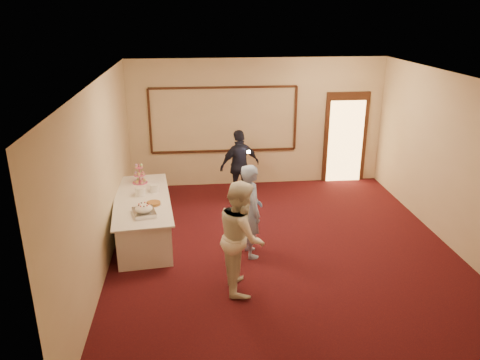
% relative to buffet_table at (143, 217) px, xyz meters
% --- Properties ---
extents(floor, '(7.00, 7.00, 0.00)m').
position_rel_buffet_table_xyz_m(floor, '(2.50, -0.85, -0.39)').
color(floor, black).
rests_on(floor, ground).
extents(room_walls, '(6.04, 7.04, 3.02)m').
position_rel_buffet_table_xyz_m(room_walls, '(2.50, -0.85, 1.64)').
color(room_walls, beige).
rests_on(room_walls, floor).
extents(wall_molding, '(3.45, 0.04, 1.55)m').
position_rel_buffet_table_xyz_m(wall_molding, '(1.70, 2.62, 1.21)').
color(wall_molding, '#371D10').
rests_on(wall_molding, room_walls).
extents(doorway, '(1.05, 0.07, 2.20)m').
position_rel_buffet_table_xyz_m(doorway, '(4.65, 2.60, 0.69)').
color(doorway, '#371D10').
rests_on(doorway, floor).
extents(buffet_table, '(1.26, 2.67, 0.77)m').
position_rel_buffet_table_xyz_m(buffet_table, '(0.00, 0.00, 0.00)').
color(buffet_table, silver).
rests_on(buffet_table, floor).
extents(pavlova_tray, '(0.44, 0.52, 0.18)m').
position_rel_buffet_table_xyz_m(pavlova_tray, '(0.10, -0.72, 0.46)').
color(pavlova_tray, '#B5B8BC').
rests_on(pavlova_tray, buffet_table).
extents(cupcake_stand, '(0.30, 0.30, 0.43)m').
position_rel_buffet_table_xyz_m(cupcake_stand, '(-0.11, 0.83, 0.54)').
color(cupcake_stand, '#CC4E7D').
rests_on(cupcake_stand, buffet_table).
extents(plate_stack_a, '(0.19, 0.19, 0.16)m').
position_rel_buffet_table_xyz_m(plate_stack_a, '(-0.03, 0.15, 0.46)').
color(plate_stack_a, white).
rests_on(plate_stack_a, buffet_table).
extents(plate_stack_b, '(0.19, 0.19, 0.15)m').
position_rel_buffet_table_xyz_m(plate_stack_b, '(0.22, 0.31, 0.46)').
color(plate_stack_b, white).
rests_on(plate_stack_b, buffet_table).
extents(tart, '(0.29, 0.29, 0.06)m').
position_rel_buffet_table_xyz_m(tart, '(0.23, -0.34, 0.41)').
color(tart, white).
rests_on(tart, buffet_table).
extents(man, '(0.48, 0.65, 1.64)m').
position_rel_buffet_table_xyz_m(man, '(1.90, -0.88, 0.43)').
color(man, '#94AFE3').
rests_on(man, floor).
extents(woman, '(0.67, 0.85, 1.73)m').
position_rel_buffet_table_xyz_m(woman, '(1.63, -1.88, 0.48)').
color(woman, white).
rests_on(woman, floor).
extents(guest, '(1.01, 0.70, 1.59)m').
position_rel_buffet_table_xyz_m(guest, '(1.97, 1.63, 0.41)').
color(guest, black).
rests_on(guest, floor).
extents(camera_flash, '(0.08, 0.06, 0.05)m').
position_rel_buffet_table_xyz_m(camera_flash, '(2.13, 1.36, 0.80)').
color(camera_flash, white).
rests_on(camera_flash, guest).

